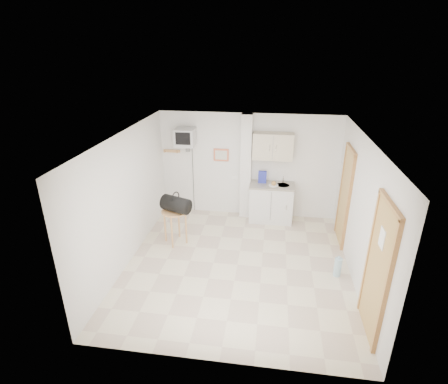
# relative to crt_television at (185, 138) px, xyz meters

# --- Properties ---
(ground) EXTENTS (4.50, 4.50, 0.00)m
(ground) POSITION_rel_crt_television_xyz_m (1.45, -2.02, -1.94)
(ground) COLOR beige
(ground) RESTS_ON ground
(room_envelope) EXTENTS (4.24, 4.54, 2.55)m
(room_envelope) POSITION_rel_crt_television_xyz_m (1.69, -1.93, -0.40)
(room_envelope) COLOR white
(room_envelope) RESTS_ON ground
(kitchenette) EXTENTS (1.03, 0.58, 2.10)m
(kitchenette) POSITION_rel_crt_television_xyz_m (2.02, -0.02, -1.13)
(kitchenette) COLOR silver
(kitchenette) RESTS_ON ground
(crt_television) EXTENTS (0.44, 0.45, 2.15)m
(crt_television) POSITION_rel_crt_television_xyz_m (0.00, 0.00, 0.00)
(crt_television) COLOR slate
(crt_television) RESTS_ON ground
(round_table) EXTENTS (0.54, 0.54, 0.75)m
(round_table) POSITION_rel_crt_television_xyz_m (0.06, -1.37, -1.31)
(round_table) COLOR tan
(round_table) RESTS_ON ground
(duffel_bag) EXTENTS (0.67, 0.51, 0.44)m
(duffel_bag) POSITION_rel_crt_television_xyz_m (0.11, -1.41, -1.02)
(duffel_bag) COLOR black
(duffel_bag) RESTS_ON round_table
(water_bottle) EXTENTS (0.14, 0.14, 0.41)m
(water_bottle) POSITION_rel_crt_television_xyz_m (3.29, -2.09, -1.75)
(water_bottle) COLOR #97BECC
(water_bottle) RESTS_ON ground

